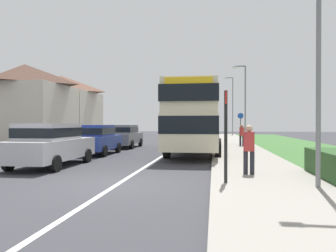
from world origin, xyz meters
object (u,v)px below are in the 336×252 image
object	(u,v)px
cycle_route_sign	(241,127)
street_lamp_far	(232,103)
double_decker_bus	(196,116)
street_lamp_mid	(244,98)
parked_car_grey	(124,135)
parked_car_blue	(96,138)
pedestrian_at_stop	(249,147)
street_lamp_near	(314,18)
parked_car_silver	(51,143)
pedestrian_walking_away	(242,134)
bus_stop_sign	(226,130)

from	to	relation	value
cycle_route_sign	street_lamp_far	world-z (taller)	street_lamp_far
double_decker_bus	street_lamp_mid	xyz separation A→B (m)	(3.62, 9.70, 1.75)
street_lamp_mid	parked_car_grey	bearing A→B (deg)	-144.48
double_decker_bus	street_lamp_far	distance (m)	26.08
parked_car_blue	pedestrian_at_stop	bearing A→B (deg)	-41.21
street_lamp_near	street_lamp_far	xyz separation A→B (m)	(-0.05, 35.88, 0.18)
parked_car_blue	street_lamp_near	bearing A→B (deg)	-43.29
parked_car_silver	parked_car_blue	size ratio (longest dim) A/B	1.17
parked_car_silver	street_lamp_mid	world-z (taller)	street_lamp_mid
parked_car_blue	parked_car_silver	bearing A→B (deg)	-90.02
parked_car_blue	pedestrian_at_stop	world-z (taller)	pedestrian_at_stop
pedestrian_walking_away	cycle_route_sign	xyz separation A→B (m)	(0.06, 1.94, 0.45)
pedestrian_walking_away	street_lamp_mid	xyz separation A→B (m)	(0.61, 5.22, 2.92)
parked_car_silver	street_lamp_far	xyz separation A→B (m)	(8.86, 32.43, 3.60)
parked_car_silver	bus_stop_sign	world-z (taller)	bus_stop_sign
parked_car_blue	cycle_route_sign	size ratio (longest dim) A/B	1.56
parked_car_silver	bus_stop_sign	size ratio (longest dim) A/B	1.76
cycle_route_sign	street_lamp_mid	distance (m)	4.14
parked_car_silver	double_decker_bus	bearing A→B (deg)	51.29
parked_car_grey	street_lamp_far	xyz separation A→B (m)	(8.75, 22.37, 3.65)
double_decker_bus	street_lamp_mid	size ratio (longest dim) A/B	1.61
pedestrian_walking_away	bus_stop_sign	xyz separation A→B (m)	(-1.64, -14.35, 0.56)
bus_stop_sign	street_lamp_far	world-z (taller)	street_lamp_far
double_decker_bus	cycle_route_sign	bearing A→B (deg)	64.45
double_decker_bus	cycle_route_sign	distance (m)	7.16
pedestrian_at_stop	bus_stop_sign	bearing A→B (deg)	-116.60
street_lamp_near	street_lamp_far	distance (m)	35.88
parked_car_grey	bus_stop_sign	bearing A→B (deg)	-63.39
pedestrian_at_stop	street_lamp_mid	bearing A→B (deg)	85.31
pedestrian_at_stop	street_lamp_mid	xyz separation A→B (m)	(1.48, 18.03, 2.92)
parked_car_blue	double_decker_bus	bearing A→B (deg)	18.08
parked_car_silver	parked_car_grey	world-z (taller)	parked_car_silver
parked_car_blue	street_lamp_mid	xyz separation A→B (m)	(8.99, 11.46, 3.00)
pedestrian_walking_away	bus_stop_sign	distance (m)	14.45
double_decker_bus	parked_car_silver	distance (m)	8.67
parked_car_blue	street_lamp_near	size ratio (longest dim) A/B	0.52
double_decker_bus	parked_car_grey	bearing A→B (deg)	147.40
double_decker_bus	pedestrian_at_stop	world-z (taller)	double_decker_bus
pedestrian_walking_away	cycle_route_sign	size ratio (longest dim) A/B	0.66
pedestrian_walking_away	parked_car_silver	bearing A→B (deg)	-126.83
double_decker_bus	street_lamp_far	size ratio (longest dim) A/B	1.36
parked_car_silver	cycle_route_sign	distance (m)	15.61
cycle_route_sign	street_lamp_near	size ratio (longest dim) A/B	0.33
pedestrian_walking_away	street_lamp_far	world-z (taller)	street_lamp_far
pedestrian_at_stop	parked_car_silver	bearing A→B (deg)	167.78
parked_car_grey	bus_stop_sign	world-z (taller)	bus_stop_sign
parked_car_silver	pedestrian_at_stop	distance (m)	7.68
cycle_route_sign	street_lamp_far	distance (m)	19.57
cycle_route_sign	street_lamp_mid	world-z (taller)	street_lamp_mid
parked_car_grey	pedestrian_walking_away	world-z (taller)	pedestrian_walking_away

